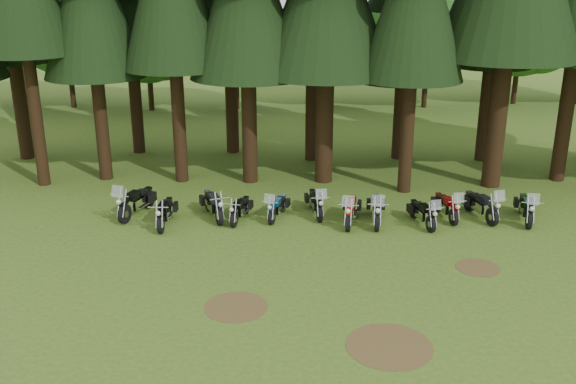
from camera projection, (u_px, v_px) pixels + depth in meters
name	position (u px, v px, depth m)	size (l,w,h in m)	color
ground	(338.00, 275.00, 19.88)	(120.00, 120.00, 0.00)	#385717
decid_1	(69.00, 21.00, 42.31)	(7.91, 7.69, 9.88)	#311F10
decid_2	(151.00, 36.00, 41.67)	(6.72, 6.53, 8.40)	#311F10
decid_3	(239.00, 42.00, 42.16)	(6.12, 5.95, 7.65)	#311F10
decid_4	(333.00, 42.00, 43.34)	(5.93, 5.76, 7.41)	#311F10
decid_5	(437.00, 14.00, 42.17)	(8.45, 8.21, 10.56)	#311F10
decid_6	(527.00, 29.00, 43.74)	(7.06, 6.86, 8.82)	#311F10
dirt_patch_0	(236.00, 307.00, 17.98)	(1.80, 1.80, 0.01)	#4C3D1E
dirt_patch_1	(478.00, 268.00, 20.35)	(1.40, 1.40, 0.01)	#4C3D1E
dirt_patch_2	(389.00, 346.00, 16.09)	(2.20, 2.20, 0.01)	#4C3D1E
motorcycle_0	(136.00, 202.00, 24.56)	(1.09, 2.47, 1.58)	black
motorcycle_1	(165.00, 213.00, 23.65)	(0.34, 2.26, 0.92)	black
motorcycle_2	(213.00, 205.00, 24.37)	(0.98, 2.25, 0.96)	black
motorcycle_3	(240.00, 210.00, 24.12)	(0.62, 1.99, 0.82)	black
motorcycle_4	(277.00, 207.00, 24.34)	(0.83, 2.01, 1.28)	black
motorcycle_5	(316.00, 203.00, 24.65)	(0.58, 2.22, 1.39)	black
motorcycle_6	(351.00, 211.00, 23.81)	(0.73, 2.33, 1.46)	black
motorcycle_7	(376.00, 210.00, 23.84)	(0.55, 2.37, 1.49)	black
motorcycle_8	(423.00, 214.00, 23.65)	(0.75, 2.10, 1.33)	black
motorcycle_9	(446.00, 207.00, 24.31)	(0.61, 2.18, 1.37)	black
motorcycle_10	(481.00, 206.00, 24.29)	(0.89, 2.33, 1.48)	black
motorcycle_11	(526.00, 209.00, 24.02)	(0.72, 2.33, 1.46)	black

